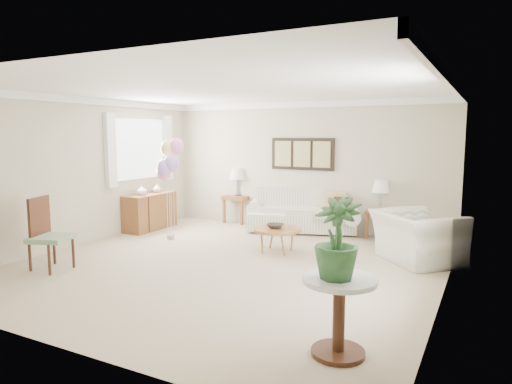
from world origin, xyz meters
TOP-DOWN VIEW (x-y plane):
  - ground_plane at (0.00, 0.00)m, footprint 6.00×6.00m
  - room_shell at (-0.11, 0.09)m, footprint 6.04×6.04m
  - wall_art_triptych at (0.00, 2.96)m, footprint 1.35×0.06m
  - sofa at (0.09, 2.82)m, footprint 2.61×1.52m
  - end_table_left at (-1.53, 2.96)m, footprint 0.56×0.51m
  - end_table_right at (1.62, 2.86)m, footprint 0.48×0.44m
  - lamp_left at (-1.53, 2.96)m, footprint 0.34×0.34m
  - lamp_right at (1.62, 2.86)m, footprint 0.33×0.33m
  - coffee_table at (0.34, 1.04)m, footprint 0.80×0.80m
  - decor_bowl at (0.31, 1.04)m, footprint 0.34×0.34m
  - armchair at (2.48, 1.50)m, footprint 1.57×1.57m
  - side_table at (2.33, -1.94)m, footprint 0.66×0.66m
  - potted_plant at (2.30, -1.98)m, footprint 0.43×0.43m
  - accent_chair at (-2.22, -1.36)m, footprint 0.66×0.66m
  - credenza at (-2.76, 1.50)m, footprint 0.46×1.20m
  - vase_white at (-2.74, 1.25)m, footprint 0.20×0.20m
  - vase_sage at (-2.74, 1.71)m, footprint 0.22×0.22m
  - balloon_cluster at (-1.80, 0.94)m, footprint 0.49×0.54m

SIDE VIEW (x-z plane):
  - ground_plane at x=0.00m, z-range 0.00..0.00m
  - sofa at x=0.09m, z-range -0.09..0.78m
  - credenza at x=-2.76m, z-range 0.00..0.74m
  - coffee_table at x=0.34m, z-range 0.17..0.57m
  - armchair at x=2.48m, z-range 0.00..0.77m
  - decor_bowl at x=0.31m, z-range 0.40..0.48m
  - end_table_right at x=1.62m, z-range 0.18..0.71m
  - end_table_left at x=-1.53m, z-range 0.21..0.81m
  - side_table at x=2.33m, z-range 0.18..0.89m
  - accent_chair at x=-2.22m, z-range 0.02..1.07m
  - vase_sage at x=-2.74m, z-range 0.74..0.92m
  - vase_white at x=-2.74m, z-range 0.74..0.94m
  - lamp_right at x=1.62m, z-range 0.68..1.26m
  - lamp_left at x=-1.53m, z-range 0.76..1.36m
  - potted_plant at x=2.30m, z-range 0.71..1.42m
  - balloon_cluster at x=-1.80m, z-range 0.54..2.42m
  - wall_art_triptych at x=0.00m, z-range 1.23..1.88m
  - room_shell at x=-0.11m, z-range 0.33..2.93m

